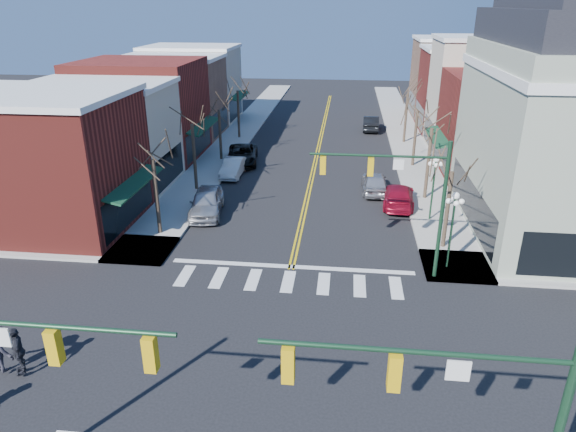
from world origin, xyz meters
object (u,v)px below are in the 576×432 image
(car_right_mid, at_px, (375,182))
(car_right_far, at_px, (371,123))
(lamppost_midblock, at_px, (434,177))
(lamppost_corner, at_px, (453,218))
(car_left_near, at_px, (206,202))
(pedestrian_dark_a, at_px, (18,350))
(car_left_mid, at_px, (233,167))
(car_left_far, at_px, (242,155))
(car_right_near, at_px, (399,196))

(car_right_mid, xyz_separation_m, car_right_far, (0.42, 20.14, 0.01))
(lamppost_midblock, xyz_separation_m, car_right_far, (-2.93, 25.27, -2.18))
(lamppost_midblock, bearing_deg, lamppost_corner, -90.00)
(car_left_near, height_order, car_right_mid, car_left_near)
(car_right_far, bearing_deg, pedestrian_dark_a, 72.67)
(car_left_near, relative_size, car_left_mid, 1.19)
(car_left_far, xyz_separation_m, pedestrian_dark_a, (-2.86, -28.22, 0.35))
(lamppost_corner, relative_size, lamppost_midblock, 1.00)
(car_left_near, distance_m, car_right_mid, 12.59)
(car_right_near, relative_size, car_right_mid, 1.11)
(lamppost_midblock, distance_m, car_right_near, 3.85)
(lamppost_midblock, xyz_separation_m, car_left_mid, (-14.60, 7.79, -2.26))
(lamppost_midblock, relative_size, car_right_near, 0.86)
(car_left_near, relative_size, car_right_far, 1.06)
(car_right_near, xyz_separation_m, car_right_far, (-1.13, 22.71, 0.05))
(car_right_mid, xyz_separation_m, pedestrian_dark_a, (-14.06, -22.07, 0.35))
(car_left_near, xyz_separation_m, pedestrian_dark_a, (-2.81, -16.43, 0.27))
(car_left_far, bearing_deg, car_left_near, -97.91)
(car_left_near, height_order, car_left_far, car_left_near)
(lamppost_midblock, height_order, car_right_mid, lamppost_midblock)
(car_left_far, relative_size, car_right_mid, 1.23)
(car_left_mid, distance_m, pedestrian_dark_a, 24.89)
(lamppost_corner, height_order, car_right_far, lamppost_corner)
(car_right_near, bearing_deg, car_left_near, 18.17)
(car_left_far, bearing_deg, pedestrian_dark_a, -103.45)
(lamppost_midblock, distance_m, car_left_far, 18.54)
(car_left_mid, bearing_deg, car_right_far, 57.01)
(car_right_near, height_order, car_right_mid, car_right_mid)
(car_left_far, xyz_separation_m, car_right_near, (12.75, -8.72, -0.04))
(lamppost_corner, distance_m, car_left_far, 23.08)
(lamppost_midblock, bearing_deg, car_left_mid, 151.93)
(car_right_near, bearing_deg, car_left_far, -29.71)
(lamppost_midblock, xyz_separation_m, car_left_near, (-14.60, -0.51, -2.10))
(lamppost_corner, height_order, car_left_mid, lamppost_corner)
(lamppost_midblock, relative_size, pedestrian_dark_a, 2.22)
(lamppost_corner, xyz_separation_m, pedestrian_dark_a, (-17.41, -10.44, -1.84))
(lamppost_corner, bearing_deg, car_left_mid, 135.62)
(lamppost_midblock, bearing_deg, car_right_mid, 123.06)
(lamppost_corner, height_order, car_right_near, lamppost_corner)
(lamppost_midblock, height_order, car_left_far, lamppost_midblock)
(lamppost_corner, xyz_separation_m, lamppost_midblock, (0.00, 6.50, 0.00))
(car_right_near, xyz_separation_m, car_right_mid, (-1.54, 2.57, 0.04))
(car_right_mid, bearing_deg, car_right_near, 119.83)
(car_left_mid, xyz_separation_m, car_right_far, (11.67, 17.49, 0.09))
(lamppost_corner, bearing_deg, car_right_mid, 106.03)
(lamppost_corner, distance_m, car_right_near, 9.51)
(car_left_mid, distance_m, car_right_near, 13.82)
(lamppost_corner, bearing_deg, car_left_far, 129.29)
(car_left_far, bearing_deg, lamppost_midblock, -45.46)
(car_right_mid, bearing_deg, lamppost_corner, 104.87)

